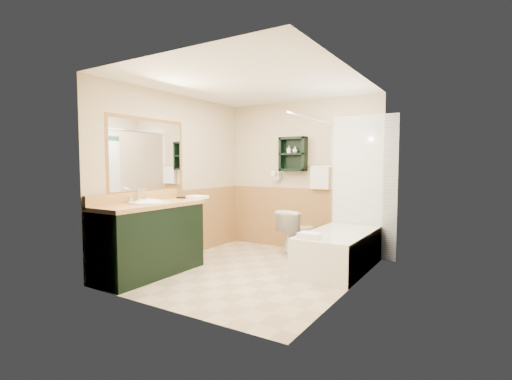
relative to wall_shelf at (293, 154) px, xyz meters
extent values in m
plane|color=beige|center=(0.10, -1.41, -1.55)|extent=(3.00, 3.00, 0.00)
cube|color=beige|center=(0.10, 0.11, -0.35)|extent=(2.60, 0.04, 2.40)
cube|color=beige|center=(-1.22, -1.41, -0.35)|extent=(0.04, 3.00, 2.40)
cube|color=beige|center=(1.42, -1.41, -0.35)|extent=(0.04, 3.00, 2.40)
cube|color=white|center=(0.10, -1.41, 0.87)|extent=(2.60, 3.00, 0.04)
cube|color=black|center=(0.00, 0.00, 0.00)|extent=(0.45, 0.15, 0.55)
cylinder|color=silver|center=(0.63, -0.66, 0.45)|extent=(0.03, 1.60, 0.03)
cube|color=black|center=(-0.89, -2.19, -1.10)|extent=(0.59, 1.43, 0.91)
cube|color=white|center=(1.03, -0.70, -1.30)|extent=(0.74, 1.50, 0.50)
imported|color=white|center=(0.21, -0.21, -1.21)|extent=(0.52, 0.76, 0.68)
cube|color=white|center=(-0.79, -1.41, -0.62)|extent=(0.26, 0.21, 0.04)
imported|color=black|center=(-1.06, -1.45, -0.54)|extent=(0.15, 0.03, 0.20)
cube|color=white|center=(0.87, -1.29, -1.02)|extent=(0.25, 0.21, 0.07)
imported|color=white|center=(-0.07, -0.01, 0.04)|extent=(0.06, 0.12, 0.05)
imported|color=white|center=(0.04, -0.01, 0.06)|extent=(0.08, 0.11, 0.08)
camera|label=1|loc=(2.65, -5.37, -0.16)|focal=26.00mm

